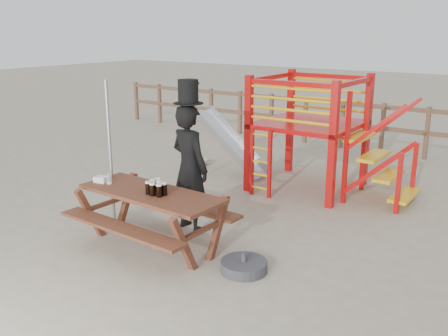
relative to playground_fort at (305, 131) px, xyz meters
The scene contains 10 objects.
ground 3.74m from the playground_fort, 91.99° to the right, with size 60.00×60.00×0.00m, color tan.
back_fence 3.44m from the playground_fort, 92.08° to the left, with size 15.09×0.09×1.20m.
playground_fort is the anchor object (origin of this frame).
picnic_table 3.68m from the playground_fort, 97.70° to the right, with size 2.09×1.49×0.79m.
man_with_hat 2.85m from the playground_fort, 99.22° to the right, with size 0.76×0.58×2.20m.
metal_pole 3.70m from the playground_fort, 112.75° to the right, with size 0.05×0.05×2.19m, color #B2B2B7.
parasol_base 3.76m from the playground_fort, 75.19° to the right, with size 0.58×0.58×0.24m.
paper_bag 3.93m from the playground_fort, 110.16° to the right, with size 0.18×0.14×0.08m, color white.
stout_pints 3.65m from the playground_fort, 95.61° to the right, with size 0.28×0.28×0.17m.
empty_glasses 3.87m from the playground_fort, 108.03° to the right, with size 0.08×0.08×0.15m.
Camera 1 is at (4.02, -4.63, 2.89)m, focal length 40.00 mm.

